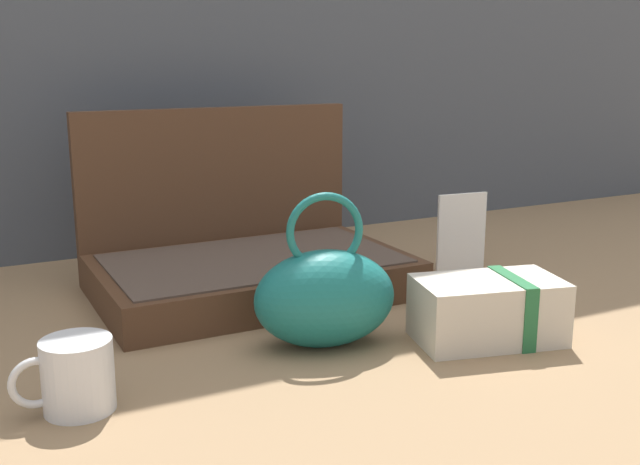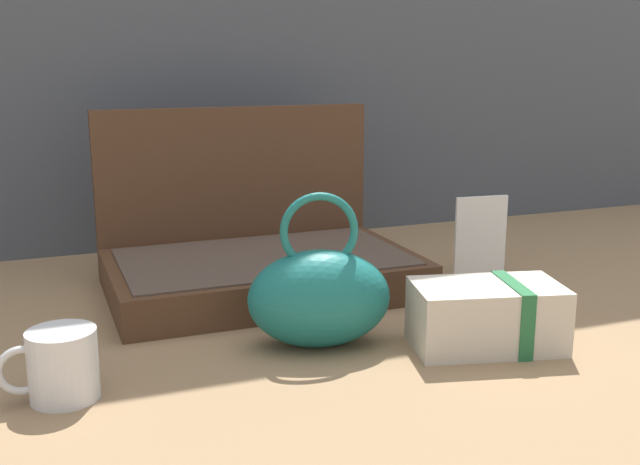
{
  "view_description": "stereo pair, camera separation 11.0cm",
  "coord_description": "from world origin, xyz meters",
  "px_view_note": "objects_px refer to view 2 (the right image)",
  "views": [
    {
      "loc": [
        -0.52,
        -0.97,
        0.4
      ],
      "look_at": [
        -0.03,
        -0.02,
        0.14
      ],
      "focal_mm": 42.34,
      "sensor_mm": 36.0,
      "label": 1
    },
    {
      "loc": [
        -0.42,
        -1.02,
        0.4
      ],
      "look_at": [
        -0.03,
        -0.02,
        0.14
      ],
      "focal_mm": 42.34,
      "sensor_mm": 36.0,
      "label": 2
    }
  ],
  "objects_px": {
    "teal_pouch_handbag": "(319,296)",
    "info_card_left": "(480,236)",
    "cream_toiletry_bag": "(489,316)",
    "open_suitcase": "(256,250)",
    "coffee_mug": "(61,365)"
  },
  "relations": [
    {
      "from": "open_suitcase",
      "to": "info_card_left",
      "type": "bearing_deg",
      "value": -11.67
    },
    {
      "from": "cream_toiletry_bag",
      "to": "info_card_left",
      "type": "relative_size",
      "value": 1.52
    },
    {
      "from": "teal_pouch_handbag",
      "to": "cream_toiletry_bag",
      "type": "height_order",
      "value": "teal_pouch_handbag"
    },
    {
      "from": "teal_pouch_handbag",
      "to": "open_suitcase",
      "type": "bearing_deg",
      "value": 90.24
    },
    {
      "from": "coffee_mug",
      "to": "info_card_left",
      "type": "xyz_separation_m",
      "value": [
        0.75,
        0.27,
        0.03
      ]
    },
    {
      "from": "open_suitcase",
      "to": "teal_pouch_handbag",
      "type": "height_order",
      "value": "open_suitcase"
    },
    {
      "from": "coffee_mug",
      "to": "info_card_left",
      "type": "bearing_deg",
      "value": 19.7
    },
    {
      "from": "teal_pouch_handbag",
      "to": "info_card_left",
      "type": "height_order",
      "value": "teal_pouch_handbag"
    },
    {
      "from": "cream_toiletry_bag",
      "to": "teal_pouch_handbag",
      "type": "bearing_deg",
      "value": 157.69
    },
    {
      "from": "coffee_mug",
      "to": "info_card_left",
      "type": "relative_size",
      "value": 0.78
    },
    {
      "from": "open_suitcase",
      "to": "teal_pouch_handbag",
      "type": "distance_m",
      "value": 0.3
    },
    {
      "from": "open_suitcase",
      "to": "info_card_left",
      "type": "distance_m",
      "value": 0.41
    },
    {
      "from": "cream_toiletry_bag",
      "to": "info_card_left",
      "type": "xyz_separation_m",
      "value": [
        0.19,
        0.31,
        0.03
      ]
    },
    {
      "from": "teal_pouch_handbag",
      "to": "coffee_mug",
      "type": "bearing_deg",
      "value": -172.11
    },
    {
      "from": "open_suitcase",
      "to": "cream_toiletry_bag",
      "type": "distance_m",
      "value": 0.45
    }
  ]
}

